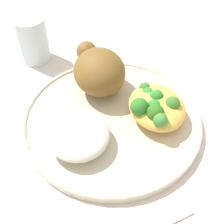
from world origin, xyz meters
TOP-DOWN VIEW (x-y plane):
  - ground_plane at (0.00, 0.00)m, footprint 2.00×2.00m
  - plate at (0.00, 0.00)m, footprint 0.29×0.29m
  - roasted_chicken at (0.07, -0.00)m, footprint 0.11×0.09m
  - rice_pile at (-0.03, 0.06)m, footprint 0.10×0.09m
  - mac_cheese_with_broccoli at (-0.02, -0.07)m, footprint 0.10×0.09m
  - water_glass at (0.21, 0.10)m, footprint 0.06×0.06m

SIDE VIEW (x-z plane):
  - ground_plane at x=0.00m, z-range 0.00..0.00m
  - plate at x=0.00m, z-range 0.00..0.02m
  - rice_pile at x=-0.03m, z-range 0.02..0.05m
  - mac_cheese_with_broccoli at x=-0.02m, z-range 0.01..0.06m
  - water_glass at x=0.21m, z-range 0.00..0.09m
  - roasted_chicken at x=0.07m, z-range 0.02..0.09m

